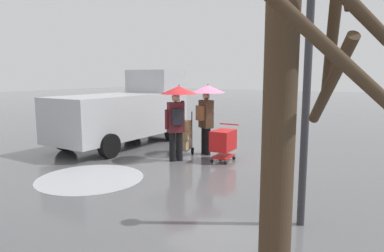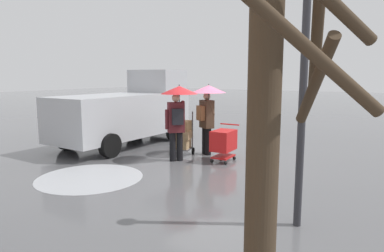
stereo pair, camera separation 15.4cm
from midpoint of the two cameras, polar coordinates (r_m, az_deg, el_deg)
ground_plane at (r=10.27m, az=4.12°, el=-5.20°), size 90.00×90.00×0.00m
slush_patch_under_van at (r=8.61m, az=-16.86°, el=-8.19°), size 2.48×2.48×0.01m
cargo_van_parked_right at (r=12.33m, az=-10.96°, el=2.51°), size 2.22×5.35×2.60m
shopping_cart_vendor at (r=9.75m, az=4.71°, el=-2.54°), size 0.59×0.84×1.02m
hand_dolly_boxes at (r=10.38m, az=-2.02°, el=-1.51°), size 0.69×0.82×1.32m
pedestrian_pink_side at (r=10.41m, az=2.02°, el=3.76°), size 1.04×1.04×2.15m
pedestrian_black_side at (r=9.64m, az=-2.84°, el=3.38°), size 1.04×1.04×2.15m
bare_tree_near at (r=2.54m, az=13.33°, el=-3.38°), size 0.89×1.28×3.96m
street_lamp at (r=5.61m, az=17.67°, el=7.61°), size 0.28×0.28×3.86m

